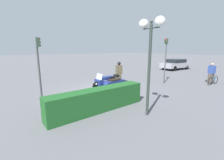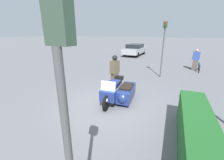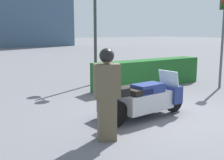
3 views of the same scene
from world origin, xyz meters
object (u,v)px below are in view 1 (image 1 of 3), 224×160
(officer_rider, at_px, (119,72))
(hedge_bush_curbside, at_px, (99,100))
(twin_lamp_post, at_px, (151,39))
(police_motorcycle, at_px, (110,83))
(traffic_light_far, at_px, (166,55))
(pedestrian_bystander, at_px, (211,73))
(bicycle_parked, at_px, (213,80))
(traffic_light_near, at_px, (39,63))
(parked_car_background, at_px, (176,64))

(officer_rider, bearing_deg, hedge_bush_curbside, 152.80)
(twin_lamp_post, bearing_deg, hedge_bush_curbside, -50.62)
(police_motorcycle, relative_size, twin_lamp_post, 0.66)
(traffic_light_far, height_order, pedestrian_bystander, traffic_light_far)
(officer_rider, xyz_separation_m, traffic_light_far, (-3.05, 2.22, 1.41))
(hedge_bush_curbside, distance_m, pedestrian_bystander, 10.55)
(hedge_bush_curbside, bearing_deg, traffic_light_far, -169.11)
(twin_lamp_post, distance_m, bicycle_parked, 9.31)
(pedestrian_bystander, distance_m, bicycle_parked, 0.67)
(twin_lamp_post, bearing_deg, officer_rider, -119.06)
(officer_rider, relative_size, hedge_bush_curbside, 0.38)
(twin_lamp_post, xyz_separation_m, traffic_light_near, (3.40, -3.46, -1.03))
(police_motorcycle, distance_m, officer_rider, 1.86)
(hedge_bush_curbside, height_order, pedestrian_bystander, pedestrian_bystander)
(parked_car_background, distance_m, bicycle_parked, 9.15)
(bicycle_parked, bearing_deg, pedestrian_bystander, -129.28)
(parked_car_background, bearing_deg, bicycle_parked, -127.74)
(hedge_bush_curbside, xyz_separation_m, pedestrian_bystander, (-10.50, 0.99, 0.33))
(police_motorcycle, relative_size, pedestrian_bystander, 1.54)
(traffic_light_far, bearing_deg, hedge_bush_curbside, 13.73)
(traffic_light_far, bearing_deg, officer_rider, -33.26)
(hedge_bush_curbside, relative_size, parked_car_background, 1.02)
(hedge_bush_curbside, bearing_deg, police_motorcycle, -134.67)
(bicycle_parked, bearing_deg, traffic_light_near, -9.78)
(hedge_bush_curbside, relative_size, twin_lamp_post, 1.20)
(traffic_light_near, bearing_deg, pedestrian_bystander, -8.15)
(police_motorcycle, distance_m, traffic_light_near, 5.19)
(hedge_bush_curbside, bearing_deg, pedestrian_bystander, 174.63)
(police_motorcycle, height_order, officer_rider, officer_rider)
(parked_car_background, height_order, pedestrian_bystander, pedestrian_bystander)
(traffic_light_near, height_order, bicycle_parked, traffic_light_near)
(hedge_bush_curbside, distance_m, traffic_light_far, 7.77)
(twin_lamp_post, height_order, pedestrian_bystander, twin_lamp_post)
(officer_rider, bearing_deg, traffic_light_far, -103.24)
(traffic_light_far, relative_size, pedestrian_bystander, 2.13)
(hedge_bush_curbside, xyz_separation_m, traffic_light_near, (2.01, -1.77, 1.66))
(pedestrian_bystander, xyz_separation_m, bicycle_parked, (0.27, 0.29, -0.53))
(parked_car_background, bearing_deg, traffic_light_near, -163.83)
(police_motorcycle, xyz_separation_m, bicycle_parked, (-7.45, 4.08, -0.14))
(hedge_bush_curbside, height_order, parked_car_background, parked_car_background)
(traffic_light_near, distance_m, traffic_light_far, 9.42)
(police_motorcycle, relative_size, traffic_light_far, 0.72)
(traffic_light_near, bearing_deg, traffic_light_far, 2.19)
(officer_rider, relative_size, pedestrian_bystander, 1.07)
(parked_car_background, relative_size, pedestrian_bystander, 2.77)
(traffic_light_far, distance_m, parked_car_background, 9.99)
(hedge_bush_curbside, height_order, twin_lamp_post, twin_lamp_post)
(officer_rider, relative_size, twin_lamp_post, 0.46)
(twin_lamp_post, xyz_separation_m, bicycle_parked, (-8.84, -0.42, -2.90))
(traffic_light_near, height_order, traffic_light_far, traffic_light_far)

